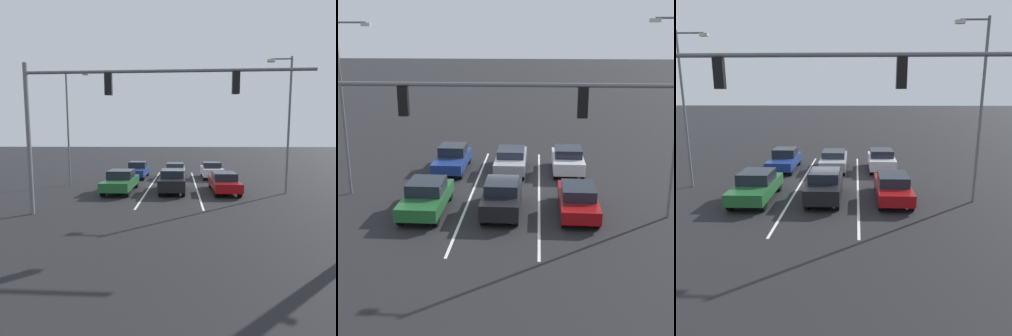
% 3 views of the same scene
% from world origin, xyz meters
% --- Properties ---
extents(ground_plane, '(240.00, 240.00, 0.00)m').
position_xyz_m(ground_plane, '(0.00, 0.00, 0.00)').
color(ground_plane, black).
extents(lane_stripe_left_divider, '(0.12, 15.70, 0.01)m').
position_xyz_m(lane_stripe_left_divider, '(-1.77, 1.85, 0.01)').
color(lane_stripe_left_divider, silver).
rests_on(lane_stripe_left_divider, ground_plane).
extents(lane_stripe_center_divider, '(0.12, 15.70, 0.01)m').
position_xyz_m(lane_stripe_center_divider, '(1.77, 1.85, 0.01)').
color(lane_stripe_center_divider, silver).
rests_on(lane_stripe_center_divider, ground_plane).
extents(car_darkgreen_rightlane_front, '(1.85, 4.46, 1.50)m').
position_xyz_m(car_darkgreen_rightlane_front, '(3.54, 4.97, 0.77)').
color(car_darkgreen_rightlane_front, '#1E5928').
rests_on(car_darkgreen_rightlane_front, ground_plane).
extents(car_black_midlane_front, '(1.73, 4.24, 1.55)m').
position_xyz_m(car_black_midlane_front, '(-0.02, 4.81, 0.80)').
color(car_black_midlane_front, black).
rests_on(car_black_midlane_front, ground_plane).
extents(car_maroon_leftlane_front, '(1.71, 4.51, 1.37)m').
position_xyz_m(car_maroon_leftlane_front, '(-3.56, 4.70, 0.71)').
color(car_maroon_leftlane_front, maroon).
rests_on(car_maroon_leftlane_front, ground_plane).
extents(car_gray_midlane_second, '(1.79, 4.69, 1.43)m').
position_xyz_m(car_gray_midlane_second, '(-0.06, -1.92, 0.76)').
color(car_gray_midlane_second, gray).
rests_on(car_gray_midlane_second, ground_plane).
extents(car_navy_rightlane_second, '(1.78, 4.46, 1.52)m').
position_xyz_m(car_navy_rightlane_second, '(3.53, -1.91, 0.75)').
color(car_navy_rightlane_second, navy).
rests_on(car_navy_rightlane_second, ground_plane).
extents(car_silver_leftlane_second, '(1.81, 4.05, 1.51)m').
position_xyz_m(car_silver_leftlane_second, '(-3.47, -2.00, 0.77)').
color(car_silver_leftlane_second, silver).
rests_on(car_silver_leftlane_second, ground_plane).
extents(traffic_signal_gantry, '(13.11, 0.37, 7.08)m').
position_xyz_m(traffic_signal_gantry, '(2.55, 10.69, 5.27)').
color(traffic_signal_gantry, slate).
rests_on(traffic_signal_gantry, ground_plane).
extents(street_lamp_right_shoulder, '(1.81, 0.24, 8.77)m').
position_xyz_m(street_lamp_right_shoulder, '(7.95, 2.74, 4.99)').
color(street_lamp_right_shoulder, slate).
rests_on(street_lamp_right_shoulder, ground_plane).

